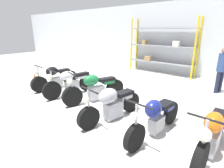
{
  "coord_description": "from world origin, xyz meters",
  "views": [
    {
      "loc": [
        3.21,
        -3.42,
        2.28
      ],
      "look_at": [
        0.0,
        0.4,
        0.7
      ],
      "focal_mm": 28.0,
      "sensor_mm": 36.0,
      "label": 1
    }
  ],
  "objects_px": {
    "shelving_rack": "(161,46)",
    "motorcycle_silver": "(112,104)",
    "motorcycle_blue": "(155,117)",
    "motorcycle_white": "(70,83)",
    "person_browsing": "(222,67)",
    "motorcycle_orange": "(212,134)",
    "motorcycle_black": "(55,77)",
    "traffic_cone": "(35,80)",
    "motorcycle_green": "(95,88)"
  },
  "relations": [
    {
      "from": "shelving_rack",
      "to": "motorcycle_silver",
      "type": "bearing_deg",
      "value": -76.36
    },
    {
      "from": "motorcycle_blue",
      "to": "motorcycle_white",
      "type": "bearing_deg",
      "value": -91.79
    },
    {
      "from": "person_browsing",
      "to": "motorcycle_orange",
      "type": "bearing_deg",
      "value": 126.62
    },
    {
      "from": "motorcycle_white",
      "to": "motorcycle_black",
      "type": "bearing_deg",
      "value": -86.14
    },
    {
      "from": "motorcycle_blue",
      "to": "person_browsing",
      "type": "xyz_separation_m",
      "value": [
        0.53,
        4.04,
        0.54
      ]
    },
    {
      "from": "motorcycle_silver",
      "to": "motorcycle_orange",
      "type": "xyz_separation_m",
      "value": [
        2.29,
        0.09,
        0.03
      ]
    },
    {
      "from": "motorcycle_white",
      "to": "person_browsing",
      "type": "bearing_deg",
      "value": 140.03
    },
    {
      "from": "motorcycle_black",
      "to": "motorcycle_blue",
      "type": "bearing_deg",
      "value": 86.7
    },
    {
      "from": "motorcycle_blue",
      "to": "person_browsing",
      "type": "height_order",
      "value": "person_browsing"
    },
    {
      "from": "person_browsing",
      "to": "motorcycle_white",
      "type": "bearing_deg",
      "value": 71.04
    },
    {
      "from": "motorcycle_silver",
      "to": "person_browsing",
      "type": "height_order",
      "value": "person_browsing"
    },
    {
      "from": "shelving_rack",
      "to": "motorcycle_black",
      "type": "xyz_separation_m",
      "value": [
        -2.02,
        -5.09,
        -0.97
      ]
    },
    {
      "from": "motorcycle_white",
      "to": "traffic_cone",
      "type": "xyz_separation_m",
      "value": [
        -1.96,
        -0.32,
        -0.18
      ]
    },
    {
      "from": "motorcycle_black",
      "to": "motorcycle_orange",
      "type": "xyz_separation_m",
      "value": [
        5.67,
        -0.41,
        0.03
      ]
    },
    {
      "from": "motorcycle_white",
      "to": "traffic_cone",
      "type": "distance_m",
      "value": 1.99
    },
    {
      "from": "motorcycle_blue",
      "to": "person_browsing",
      "type": "distance_m",
      "value": 4.11
    },
    {
      "from": "motorcycle_blue",
      "to": "person_browsing",
      "type": "relative_size",
      "value": 1.22
    },
    {
      "from": "motorcycle_silver",
      "to": "traffic_cone",
      "type": "height_order",
      "value": "motorcycle_silver"
    },
    {
      "from": "motorcycle_green",
      "to": "person_browsing",
      "type": "height_order",
      "value": "person_browsing"
    },
    {
      "from": "motorcycle_green",
      "to": "person_browsing",
      "type": "distance_m",
      "value": 4.61
    },
    {
      "from": "motorcycle_orange",
      "to": "motorcycle_white",
      "type": "bearing_deg",
      "value": -92.7
    },
    {
      "from": "motorcycle_green",
      "to": "motorcycle_blue",
      "type": "bearing_deg",
      "value": 95.36
    },
    {
      "from": "motorcycle_white",
      "to": "person_browsing",
      "type": "relative_size",
      "value": 1.22
    },
    {
      "from": "motorcycle_black",
      "to": "motorcycle_blue",
      "type": "height_order",
      "value": "motorcycle_black"
    },
    {
      "from": "motorcycle_black",
      "to": "motorcycle_green",
      "type": "distance_m",
      "value": 2.17
    },
    {
      "from": "motorcycle_green",
      "to": "motorcycle_silver",
      "type": "distance_m",
      "value": 1.34
    },
    {
      "from": "person_browsing",
      "to": "shelving_rack",
      "type": "bearing_deg",
      "value": 2.75
    },
    {
      "from": "motorcycle_white",
      "to": "shelving_rack",
      "type": "bearing_deg",
      "value": 177.29
    },
    {
      "from": "motorcycle_white",
      "to": "motorcycle_green",
      "type": "xyz_separation_m",
      "value": [
        1.07,
        0.16,
        -0.02
      ]
    },
    {
      "from": "motorcycle_white",
      "to": "motorcycle_silver",
      "type": "bearing_deg",
      "value": 86.85
    },
    {
      "from": "shelving_rack",
      "to": "motorcycle_green",
      "type": "bearing_deg",
      "value": -88.34
    },
    {
      "from": "motorcycle_green",
      "to": "motorcycle_silver",
      "type": "xyz_separation_m",
      "value": [
        1.21,
        -0.59,
        0.0
      ]
    },
    {
      "from": "motorcycle_blue",
      "to": "traffic_cone",
      "type": "relative_size",
      "value": 3.73
    },
    {
      "from": "motorcycle_white",
      "to": "motorcycle_blue",
      "type": "bearing_deg",
      "value": 91.44
    },
    {
      "from": "motorcycle_white",
      "to": "traffic_cone",
      "type": "bearing_deg",
      "value": -73.19
    },
    {
      "from": "motorcycle_orange",
      "to": "shelving_rack",
      "type": "bearing_deg",
      "value": -144.91
    },
    {
      "from": "shelving_rack",
      "to": "motorcycle_black",
      "type": "height_order",
      "value": "shelving_rack"
    },
    {
      "from": "motorcycle_white",
      "to": "motorcycle_silver",
      "type": "relative_size",
      "value": 1.01
    },
    {
      "from": "motorcycle_silver",
      "to": "motorcycle_green",
      "type": "bearing_deg",
      "value": -106.96
    },
    {
      "from": "shelving_rack",
      "to": "motorcycle_white",
      "type": "height_order",
      "value": "shelving_rack"
    },
    {
      "from": "shelving_rack",
      "to": "motorcycle_blue",
      "type": "xyz_separation_m",
      "value": [
        2.55,
        -5.52,
        -0.96
      ]
    },
    {
      "from": "motorcycle_black",
      "to": "motorcycle_green",
      "type": "relative_size",
      "value": 0.93
    },
    {
      "from": "motorcycle_white",
      "to": "person_browsing",
      "type": "xyz_separation_m",
      "value": [
        4.0,
        3.67,
        0.53
      ]
    },
    {
      "from": "motorcycle_black",
      "to": "traffic_cone",
      "type": "distance_m",
      "value": 0.96
    },
    {
      "from": "motorcycle_orange",
      "to": "traffic_cone",
      "type": "distance_m",
      "value": 6.53
    },
    {
      "from": "motorcycle_blue",
      "to": "motorcycle_silver",
      "type": "bearing_deg",
      "value": -82.82
    },
    {
      "from": "shelving_rack",
      "to": "motorcycle_white",
      "type": "bearing_deg",
      "value": -100.21
    },
    {
      "from": "motorcycle_green",
      "to": "person_browsing",
      "type": "bearing_deg",
      "value": 157.92
    },
    {
      "from": "motorcycle_blue",
      "to": "traffic_cone",
      "type": "xyz_separation_m",
      "value": [
        -5.43,
        0.05,
        -0.17
      ]
    },
    {
      "from": "motorcycle_white",
      "to": "motorcycle_green",
      "type": "distance_m",
      "value": 1.09
    }
  ]
}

